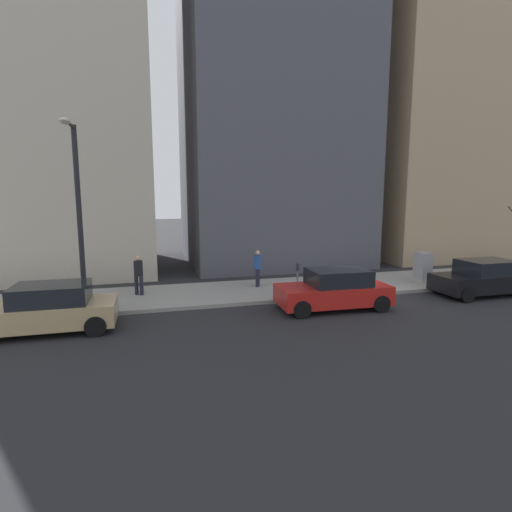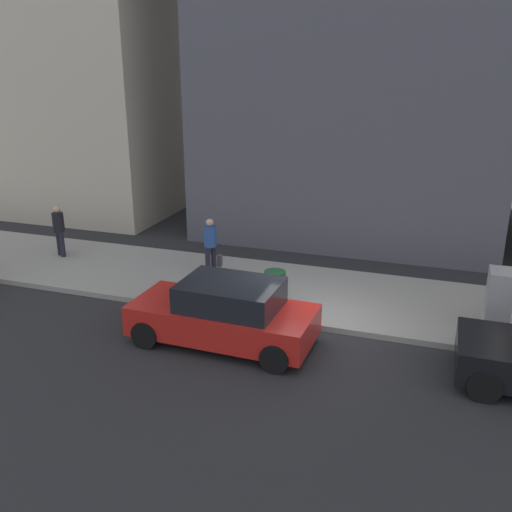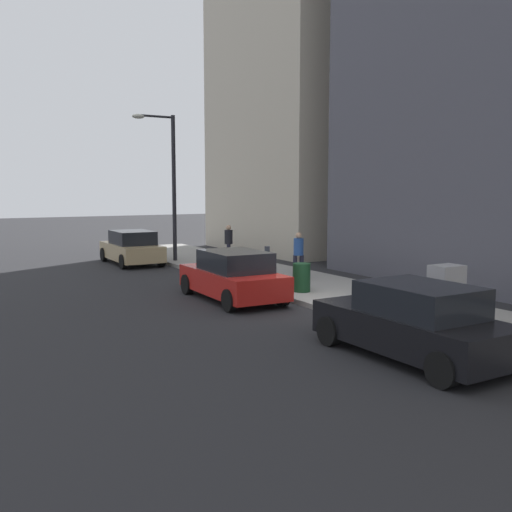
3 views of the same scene
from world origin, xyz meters
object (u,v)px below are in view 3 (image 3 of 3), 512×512
(trash_bin, at_px, (302,277))
(parked_car_red, at_px, (233,276))
(utility_box, at_px, (446,296))
(streetlamp, at_px, (168,175))
(parked_car_black, at_px, (414,322))
(parking_meter, at_px, (267,262))
(pedestrian_near_meter, at_px, (298,252))
(parked_car_tan, at_px, (132,248))
(pedestrian_midblock, at_px, (229,241))
(office_tower_right, at_px, (323,10))

(trash_bin, bearing_deg, parked_car_red, 166.18)
(utility_box, bearing_deg, streetlamp, 93.89)
(parked_car_black, distance_m, parking_meter, 8.14)
(parked_car_red, relative_size, streetlamp, 0.65)
(parked_car_red, distance_m, pedestrian_near_meter, 4.26)
(streetlamp, bearing_deg, trash_bin, -86.30)
(utility_box, bearing_deg, parked_car_black, -151.92)
(parked_car_red, bearing_deg, utility_box, -64.86)
(parking_meter, bearing_deg, streetlamp, 91.17)
(utility_box, distance_m, streetlamp, 15.32)
(parked_car_tan, height_order, pedestrian_near_meter, pedestrian_near_meter)
(pedestrian_near_meter, xyz_separation_m, pedestrian_midblock, (-0.16, 5.20, 0.00))
(streetlamp, height_order, office_tower_right, office_tower_right)
(utility_box, distance_m, trash_bin, 5.42)
(parking_meter, height_order, streetlamp, streetlamp)
(parked_car_tan, xyz_separation_m, office_tower_right, (11.65, 1.38, 12.51))
(parked_car_tan, bearing_deg, streetlamp, -29.23)
(utility_box, bearing_deg, trash_bin, 94.24)
(parked_car_tan, relative_size, office_tower_right, 0.16)
(pedestrian_midblock, relative_size, office_tower_right, 0.06)
(parking_meter, distance_m, utility_box, 6.80)
(parked_car_black, bearing_deg, streetlamp, 85.19)
(parking_meter, relative_size, pedestrian_near_meter, 0.81)
(parked_car_red, xyz_separation_m, utility_box, (2.57, -5.94, 0.11))
(parked_car_tan, distance_m, utility_box, 16.00)
(parked_car_red, height_order, office_tower_right, office_tower_right)
(parking_meter, distance_m, pedestrian_near_meter, 2.34)
(parked_car_red, height_order, pedestrian_midblock, pedestrian_midblock)
(streetlamp, bearing_deg, utility_box, -86.11)
(parked_car_black, relative_size, parked_car_tan, 1.00)
(parked_car_black, height_order, parked_car_tan, same)
(trash_bin, relative_size, pedestrian_near_meter, 0.54)
(parked_car_black, height_order, pedestrian_near_meter, pedestrian_near_meter)
(parked_car_red, distance_m, streetlamp, 9.72)
(parked_car_tan, bearing_deg, parked_car_black, -88.76)
(pedestrian_near_meter, height_order, office_tower_right, office_tower_right)
(trash_bin, xyz_separation_m, pedestrian_midblock, (1.43, 7.69, 0.49))
(parked_car_black, xyz_separation_m, streetlamp, (1.32, 16.20, 3.28))
(pedestrian_midblock, bearing_deg, office_tower_right, -32.70)
(parked_car_black, height_order, parking_meter, parked_car_black)
(trash_bin, bearing_deg, office_tower_right, 50.98)
(parked_car_red, bearing_deg, parking_meter, 27.04)
(office_tower_right, bearing_deg, pedestrian_near_meter, -130.53)
(office_tower_right, bearing_deg, utility_box, -118.03)
(parked_car_tan, height_order, streetlamp, streetlamp)
(trash_bin, bearing_deg, parking_meter, 108.47)
(trash_bin, relative_size, office_tower_right, 0.03)
(parked_car_black, height_order, trash_bin, parked_car_black)
(streetlamp, bearing_deg, pedestrian_midblock, -42.28)
(parked_car_black, bearing_deg, pedestrian_midblock, 76.62)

